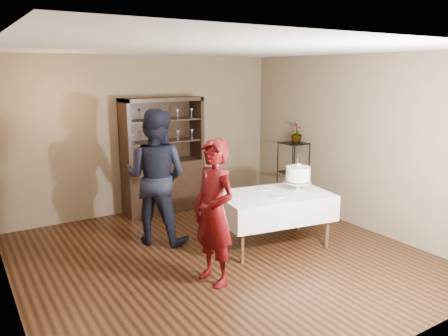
{
  "coord_description": "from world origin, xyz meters",
  "views": [
    {
      "loc": [
        -2.87,
        -4.65,
        2.43
      ],
      "look_at": [
        0.11,
        0.1,
        1.19
      ],
      "focal_mm": 35.0,
      "sensor_mm": 36.0,
      "label": 1
    }
  ],
  "objects": [
    {
      "name": "wall_right",
      "position": [
        2.5,
        0.0,
        1.35
      ],
      "size": [
        0.02,
        5.0,
        2.7
      ],
      "primitive_type": "cube",
      "color": "brown",
      "rests_on": "floor"
    },
    {
      "name": "ceiling",
      "position": [
        0.0,
        0.0,
        2.7
      ],
      "size": [
        5.0,
        5.0,
        0.0
      ],
      "primitive_type": "plane",
      "rotation": [
        3.14,
        0.0,
        0.0
      ],
      "color": "silver",
      "rests_on": "back_wall"
    },
    {
      "name": "china_hutch",
      "position": [
        0.2,
        2.25,
        0.66
      ],
      "size": [
        1.4,
        0.48,
        2.0
      ],
      "color": "black",
      "rests_on": "floor"
    },
    {
      "name": "man",
      "position": [
        -0.48,
        0.97,
        0.97
      ],
      "size": [
        1.18,
        1.19,
        1.93
      ],
      "primitive_type": "imported",
      "rotation": [
        0.0,
        0.0,
        2.32
      ],
      "color": "black",
      "rests_on": "floor"
    },
    {
      "name": "plate_near",
      "position": [
        0.79,
        -0.2,
        0.78
      ],
      "size": [
        0.21,
        0.21,
        0.01
      ],
      "primitive_type": "cylinder",
      "rotation": [
        0.0,
        0.0,
        -0.01
      ],
      "color": "white",
      "rests_on": "cake_table"
    },
    {
      "name": "cake",
      "position": [
        1.25,
        -0.09,
        0.98
      ],
      "size": [
        0.41,
        0.41,
        0.53
      ],
      "rotation": [
        0.0,
        0.0,
        0.21
      ],
      "color": "white",
      "rests_on": "cake_table"
    },
    {
      "name": "floor",
      "position": [
        0.0,
        0.0,
        0.0
      ],
      "size": [
        5.0,
        5.0,
        0.0
      ],
      "primitive_type": "plane",
      "color": "black",
      "rests_on": "ground"
    },
    {
      "name": "plant_etagere",
      "position": [
        2.28,
        1.2,
        0.65
      ],
      "size": [
        0.42,
        0.42,
        1.2
      ],
      "color": "black",
      "rests_on": "floor"
    },
    {
      "name": "woman",
      "position": [
        -0.43,
        -0.56,
        0.85
      ],
      "size": [
        0.5,
        0.68,
        1.71
      ],
      "primitive_type": "imported",
      "rotation": [
        0.0,
        0.0,
        -1.42
      ],
      "color": "#3C0509",
      "rests_on": "floor"
    },
    {
      "name": "back_wall",
      "position": [
        0.0,
        2.5,
        1.35
      ],
      "size": [
        5.0,
        0.02,
        2.7
      ],
      "primitive_type": "cube",
      "color": "brown",
      "rests_on": "floor"
    },
    {
      "name": "cake_table",
      "position": [
        0.84,
        -0.06,
        0.59
      ],
      "size": [
        1.67,
        1.18,
        0.77
      ],
      "rotation": [
        0.0,
        0.0,
        -0.16
      ],
      "color": "silver",
      "rests_on": "floor"
    },
    {
      "name": "plate_far",
      "position": [
        0.86,
        0.19,
        0.78
      ],
      "size": [
        0.21,
        0.21,
        0.01
      ],
      "primitive_type": "cylinder",
      "rotation": [
        0.0,
        0.0,
        0.1
      ],
      "color": "white",
      "rests_on": "cake_table"
    },
    {
      "name": "wall_left",
      "position": [
        -2.5,
        0.0,
        1.35
      ],
      "size": [
        0.02,
        5.0,
        2.7
      ],
      "primitive_type": "cube",
      "color": "brown",
      "rests_on": "floor"
    },
    {
      "name": "potted_plant",
      "position": [
        2.32,
        1.19,
        1.37
      ],
      "size": [
        0.26,
        0.26,
        0.36
      ],
      "primitive_type": "imported",
      "rotation": [
        0.0,
        0.0,
        0.4
      ],
      "color": "#3F612E",
      "rests_on": "plant_etagere"
    }
  ]
}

